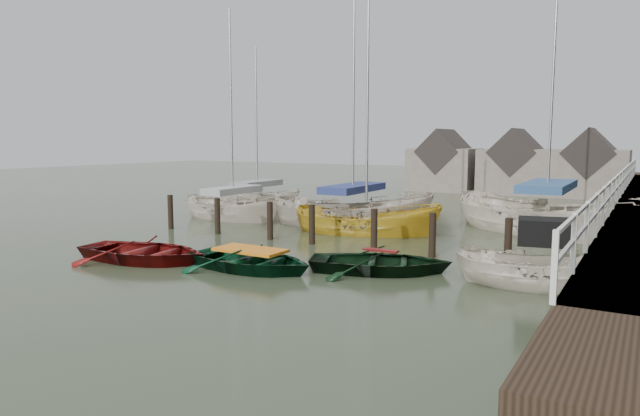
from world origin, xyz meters
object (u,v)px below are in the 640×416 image
Objects in this scene: sailboat_b at (353,223)px; sailboat_c at (366,233)px; rowboat_red at (145,261)px; rowboat_green at (251,270)px; sailboat_d at (546,232)px; rowboat_dkgreen at (381,272)px; sailboat_e at (258,208)px; motorboat at (542,283)px; sailboat_a at (233,217)px.

sailboat_b reaches higher than sailboat_c.
sailboat_c is (3.51, 8.10, 0.01)m from rowboat_red.
rowboat_red is 3.52m from rowboat_green.
sailboat_d is at bearing -47.32° from rowboat_red.
rowboat_dkgreen is at bearing -78.47° from rowboat_red.
sailboat_d reaches higher than sailboat_b.
sailboat_b is (2.04, 9.80, 0.06)m from rowboat_red.
sailboat_d is 14.52m from sailboat_e.
sailboat_e reaches higher than rowboat_dkgreen.
sailboat_a is at bearing 57.51° from motorboat.
motorboat reaches higher than rowboat_green.
rowboat_green is at bearing 94.70° from rowboat_dkgreen.
sailboat_a is at bearing -151.89° from sailboat_e.
rowboat_red is at bearing 144.83° from sailboat_b.
rowboat_green reaches higher than rowboat_dkgreen.
sailboat_c is at bearing -31.16° from rowboat_red.
sailboat_a is 7.09m from sailboat_c.
rowboat_red is at bearing 164.60° from sailboat_d.
rowboat_dkgreen is 0.41× the size of sailboat_e.
sailboat_c is 9.39m from sailboat_e.
sailboat_e is (-1.34, 3.69, -0.00)m from sailboat_a.
sailboat_e is at bearing 25.68° from sailboat_a.
rowboat_dkgreen is at bearing -63.04° from rowboat_green.
rowboat_dkgreen is at bearing -173.02° from sailboat_d.
sailboat_a is at bearing 74.12° from sailboat_c.
rowboat_red is 11.27m from motorboat.
sailboat_c reaches higher than rowboat_green.
rowboat_green is 0.89× the size of motorboat.
sailboat_b is at bearing 10.73° from rowboat_dkgreen.
rowboat_red reaches higher than rowboat_dkgreen.
sailboat_b is at bearing 41.07° from motorboat.
sailboat_b reaches higher than motorboat.
rowboat_green is 12.50m from sailboat_d.
sailboat_d is (9.61, 11.61, 0.06)m from rowboat_red.
rowboat_red is 1.07× the size of rowboat_green.
rowboat_dkgreen is at bearing -122.38° from sailboat_e.
rowboat_red is 0.44× the size of sailboat_e.
sailboat_d reaches higher than rowboat_dkgreen.
sailboat_c is 0.77× the size of sailboat_d.
sailboat_a is at bearing 127.13° from sailboat_d.
sailboat_d is at bearing -2.54° from motorboat.
sailboat_d is (7.57, 1.81, -0.00)m from sailboat_b.
sailboat_e is (-14.51, 0.67, 0.01)m from sailboat_d.
sailboat_d is at bearing -99.92° from sailboat_b.
sailboat_e is (-11.64, 9.93, 0.06)m from rowboat_dkgreen.
sailboat_a is 1.05× the size of sailboat_c.
rowboat_dkgreen is 8.80m from sailboat_b.
sailboat_c reaches higher than motorboat.
sailboat_b is at bearing -101.59° from sailboat_e.
rowboat_red reaches higher than rowboat_green.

